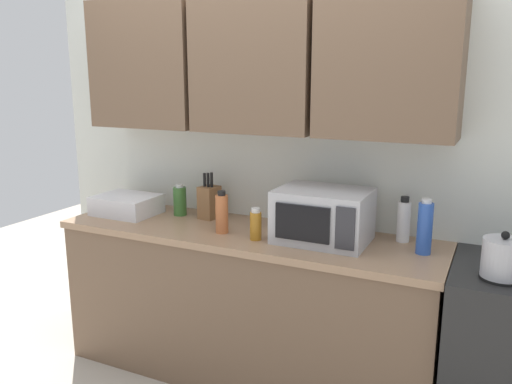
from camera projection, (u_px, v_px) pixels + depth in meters
name	position (u px, v px, depth m)	size (l,w,h in m)	color
wall_back_with_cabinets	(264.00, 109.00, 3.01)	(3.08, 0.38, 2.60)	silver
counter_run	(246.00, 304.00, 3.05)	(2.21, 0.63, 0.90)	brown
kettle	(503.00, 258.00, 2.23)	(0.18, 0.18, 0.21)	#B2B2B7
microwave	(323.00, 216.00, 2.74)	(0.48, 0.37, 0.28)	#B7B7BC
dish_rack	(127.00, 205.00, 3.30)	(0.38, 0.30, 0.12)	silver
knife_block	(209.00, 202.00, 3.19)	(0.12, 0.13, 0.29)	brown
bottle_white_jar	(404.00, 221.00, 2.74)	(0.07, 0.07, 0.24)	white
bottle_spice_jar	(222.00, 213.00, 2.89)	(0.07, 0.07, 0.24)	#BC6638
bottle_amber_vinegar	(256.00, 225.00, 2.78)	(0.06, 0.06, 0.18)	#AD701E
bottle_green_oil	(180.00, 201.00, 3.26)	(0.08, 0.08, 0.20)	#386B2D
bottle_blue_cleaner	(425.00, 228.00, 2.55)	(0.07, 0.07, 0.28)	#2D56B7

